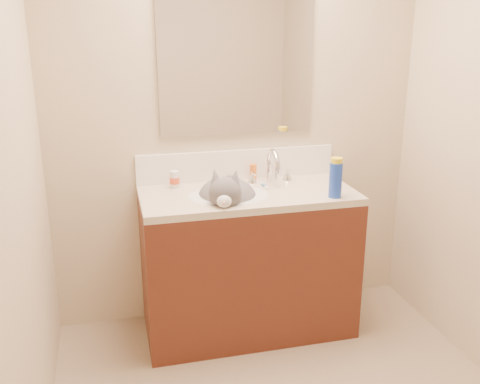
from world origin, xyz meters
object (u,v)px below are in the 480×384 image
faucet (272,169)px  amber_bottle (253,172)px  basin (229,207)px  silver_jar (231,179)px  vanity_cabinet (248,265)px  spray_can (336,180)px  pill_bottle (175,179)px  cat (227,198)px

faucet → amber_bottle: (-0.09, 0.07, -0.04)m
basin → faucet: faucet is taller
silver_jar → vanity_cabinet: bearing=-72.9°
spray_can → silver_jar: bearing=142.1°
vanity_cabinet → silver_jar: silver_jar is taller
pill_bottle → silver_jar: 0.33m
faucet → pill_bottle: size_ratio=2.86×
silver_jar → amber_bottle: bearing=11.0°
basin → silver_jar: (0.06, 0.21, 0.10)m
vanity_cabinet → cat: size_ratio=2.42×
basin → silver_jar: size_ratio=8.51×
basin → cat: (-0.01, -0.00, 0.05)m
cat → spray_can: bearing=-0.3°
silver_jar → spray_can: bearing=-37.9°
vanity_cabinet → amber_bottle: bearing=67.8°
basin → pill_bottle: pill_bottle is taller
faucet → pill_bottle: faucet is taller
pill_bottle → silver_jar: size_ratio=1.85×
vanity_cabinet → pill_bottle: (-0.39, 0.18, 0.50)m
cat → amber_bottle: size_ratio=4.90×
pill_bottle → spray_can: 0.91m
cat → pill_bottle: bearing=156.4°
basin → cat: bearing=-159.1°
basin → cat: 0.05m
faucet → cat: size_ratio=0.57×
vanity_cabinet → cat: (-0.13, -0.03, 0.43)m
spray_can → cat: bearing=163.6°
basin → spray_can: bearing=-16.9°
vanity_cabinet → amber_bottle: size_ratio=11.87×
vanity_cabinet → basin: 0.40m
pill_bottle → spray_can: (0.82, -0.38, 0.05)m
pill_bottle → spray_can: size_ratio=0.51×
cat → silver_jar: 0.23m
pill_bottle → basin: bearing=-38.4°
basin → cat: size_ratio=0.91×
vanity_cabinet → pill_bottle: pill_bottle is taller
pill_bottle → spray_can: bearing=-24.9°
amber_bottle → vanity_cabinet: bearing=-112.2°
pill_bottle → silver_jar: bearing=0.1°
faucet → silver_jar: size_ratio=5.30×
cat → amber_bottle: (0.21, 0.24, 0.07)m
vanity_cabinet → cat: bearing=-165.5°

